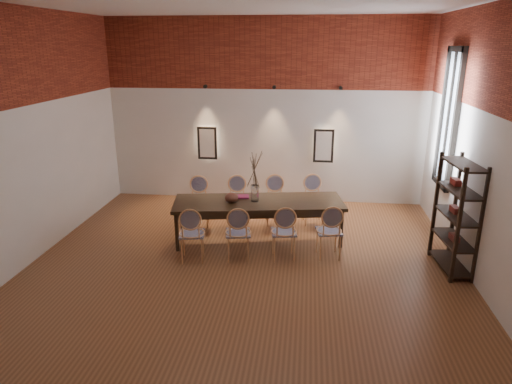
# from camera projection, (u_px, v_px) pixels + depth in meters

# --- Properties ---
(floor) EXTENTS (7.00, 7.00, 0.02)m
(floor) POSITION_uv_depth(u_px,v_px,m) (244.00, 269.00, 7.30)
(floor) COLOR brown
(floor) RESTS_ON ground
(wall_back) EXTENTS (7.00, 0.10, 4.00)m
(wall_back) POSITION_uv_depth(u_px,v_px,m) (265.00, 112.00, 10.03)
(wall_back) COLOR silver
(wall_back) RESTS_ON ground
(wall_front) EXTENTS (7.00, 0.10, 4.00)m
(wall_front) POSITION_uv_depth(u_px,v_px,m) (173.00, 250.00, 3.33)
(wall_front) COLOR silver
(wall_front) RESTS_ON ground
(wall_left) EXTENTS (0.10, 7.00, 4.00)m
(wall_left) POSITION_uv_depth(u_px,v_px,m) (16.00, 141.00, 7.07)
(wall_left) COLOR silver
(wall_left) RESTS_ON ground
(wall_right) EXTENTS (0.10, 7.00, 4.00)m
(wall_right) POSITION_uv_depth(u_px,v_px,m) (497.00, 153.00, 6.30)
(wall_right) COLOR silver
(wall_right) RESTS_ON ground
(brick_band_back) EXTENTS (7.00, 0.02, 1.50)m
(brick_band_back) POSITION_uv_depth(u_px,v_px,m) (265.00, 53.00, 9.58)
(brick_band_back) COLOR maroon
(brick_band_back) RESTS_ON ground
(brick_band_front) EXTENTS (7.00, 0.02, 1.50)m
(brick_band_front) POSITION_uv_depth(u_px,v_px,m) (166.00, 73.00, 3.01)
(brick_band_front) COLOR maroon
(brick_band_front) RESTS_ON ground
(brick_band_left) EXTENTS (0.02, 7.00, 1.50)m
(brick_band_left) POSITION_uv_depth(u_px,v_px,m) (7.00, 57.00, 6.67)
(brick_band_left) COLOR maroon
(brick_band_left) RESTS_ON ground
(brick_band_right) EXTENTS (0.02, 7.00, 1.50)m
(brick_band_right) POSITION_uv_depth(u_px,v_px,m) (507.00, 58.00, 5.92)
(brick_band_right) COLOR maroon
(brick_band_right) RESTS_ON ground
(niche_left) EXTENTS (0.36, 0.06, 0.66)m
(niche_left) POSITION_uv_depth(u_px,v_px,m) (208.00, 143.00, 10.30)
(niche_left) COLOR #FFEAC6
(niche_left) RESTS_ON wall_back
(niche_right) EXTENTS (0.36, 0.06, 0.66)m
(niche_right) POSITION_uv_depth(u_px,v_px,m) (324.00, 146.00, 10.02)
(niche_right) COLOR #FFEAC6
(niche_right) RESTS_ON wall_back
(spot_fixture_left) EXTENTS (0.08, 0.10, 0.08)m
(spot_fixture_left) POSITION_uv_depth(u_px,v_px,m) (205.00, 87.00, 9.88)
(spot_fixture_left) COLOR black
(spot_fixture_left) RESTS_ON wall_back
(spot_fixture_mid) EXTENTS (0.08, 0.10, 0.08)m
(spot_fixture_mid) POSITION_uv_depth(u_px,v_px,m) (274.00, 87.00, 9.72)
(spot_fixture_mid) COLOR black
(spot_fixture_mid) RESTS_ON wall_back
(spot_fixture_right) EXTENTS (0.08, 0.10, 0.08)m
(spot_fixture_right) POSITION_uv_depth(u_px,v_px,m) (341.00, 88.00, 9.57)
(spot_fixture_right) COLOR black
(spot_fixture_right) RESTS_ON wall_back
(window_glass) EXTENTS (0.02, 0.78, 2.38)m
(window_glass) POSITION_uv_depth(u_px,v_px,m) (450.00, 119.00, 8.15)
(window_glass) COLOR silver
(window_glass) RESTS_ON wall_right
(window_frame) EXTENTS (0.08, 0.90, 2.50)m
(window_frame) POSITION_uv_depth(u_px,v_px,m) (448.00, 119.00, 8.15)
(window_frame) COLOR black
(window_frame) RESTS_ON wall_right
(window_mullion) EXTENTS (0.06, 0.06, 2.40)m
(window_mullion) POSITION_uv_depth(u_px,v_px,m) (448.00, 119.00, 8.15)
(window_mullion) COLOR black
(window_mullion) RESTS_ON wall_right
(dining_table) EXTENTS (3.14, 1.44, 0.75)m
(dining_table) POSITION_uv_depth(u_px,v_px,m) (259.00, 221.00, 8.28)
(dining_table) COLOR #362415
(dining_table) RESTS_ON floor
(chair_near_a) EXTENTS (0.51, 0.51, 0.94)m
(chair_near_a) POSITION_uv_depth(u_px,v_px,m) (192.00, 234.00, 7.47)
(chair_near_a) COLOR #E6AA6F
(chair_near_a) RESTS_ON floor
(chair_near_b) EXTENTS (0.51, 0.51, 0.94)m
(chair_near_b) POSITION_uv_depth(u_px,v_px,m) (238.00, 233.00, 7.51)
(chair_near_b) COLOR #E6AA6F
(chair_near_b) RESTS_ON floor
(chair_near_c) EXTENTS (0.51, 0.51, 0.94)m
(chair_near_c) POSITION_uv_depth(u_px,v_px,m) (284.00, 232.00, 7.54)
(chair_near_c) COLOR #E6AA6F
(chair_near_c) RESTS_ON floor
(chair_near_d) EXTENTS (0.51, 0.51, 0.94)m
(chair_near_d) POSITION_uv_depth(u_px,v_px,m) (329.00, 231.00, 7.57)
(chair_near_d) COLOR #E6AA6F
(chair_near_d) RESTS_ON floor
(chair_far_a) EXTENTS (0.51, 0.51, 0.94)m
(chair_far_a) POSITION_uv_depth(u_px,v_px,m) (199.00, 203.00, 8.93)
(chair_far_a) COLOR #E6AA6F
(chair_far_a) RESTS_ON floor
(chair_far_b) EXTENTS (0.51, 0.51, 0.94)m
(chair_far_b) POSITION_uv_depth(u_px,v_px,m) (237.00, 202.00, 8.96)
(chair_far_b) COLOR #E6AA6F
(chair_far_b) RESTS_ON floor
(chair_far_c) EXTENTS (0.51, 0.51, 0.94)m
(chair_far_c) POSITION_uv_depth(u_px,v_px,m) (276.00, 201.00, 8.99)
(chair_far_c) COLOR #E6AA6F
(chair_far_c) RESTS_ON floor
(chair_far_d) EXTENTS (0.51, 0.51, 0.94)m
(chair_far_d) POSITION_uv_depth(u_px,v_px,m) (313.00, 201.00, 9.03)
(chair_far_d) COLOR #E6AA6F
(chair_far_d) RESTS_ON floor
(vase) EXTENTS (0.14, 0.14, 0.30)m
(vase) POSITION_uv_depth(u_px,v_px,m) (255.00, 193.00, 8.11)
(vase) COLOR silver
(vase) RESTS_ON dining_table
(dried_branches) EXTENTS (0.50, 0.50, 0.70)m
(dried_branches) POSITION_uv_depth(u_px,v_px,m) (255.00, 169.00, 7.97)
(dried_branches) COLOR #4A3E2D
(dried_branches) RESTS_ON vase
(bowl) EXTENTS (0.24, 0.24, 0.18)m
(bowl) POSITION_uv_depth(u_px,v_px,m) (232.00, 198.00, 8.07)
(bowl) COLOR brown
(bowl) RESTS_ON dining_table
(book) EXTENTS (0.29, 0.22, 0.03)m
(book) POSITION_uv_depth(u_px,v_px,m) (242.00, 197.00, 8.35)
(book) COLOR #861B4B
(book) RESTS_ON dining_table
(shelving_rack) EXTENTS (0.47, 1.03, 1.80)m
(shelving_rack) POSITION_uv_depth(u_px,v_px,m) (456.00, 216.00, 7.05)
(shelving_rack) COLOR black
(shelving_rack) RESTS_ON floor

